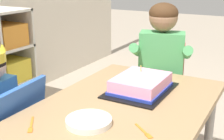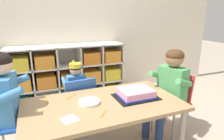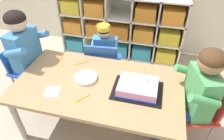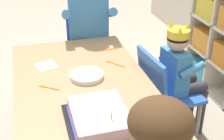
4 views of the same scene
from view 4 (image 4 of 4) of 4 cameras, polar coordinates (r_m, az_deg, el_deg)
activity_table at (r=1.80m, az=-4.83°, el=-4.88°), size 1.45×0.78×0.55m
classroom_chair_blue at (r=2.10m, az=9.35°, el=-3.43°), size 0.41×0.38×0.65m
child_with_crown at (r=2.09m, az=12.32°, el=0.21°), size 0.31×0.31×0.83m
classroom_chair_adult_side at (r=2.61m, az=-4.24°, el=4.44°), size 0.36×0.41×0.66m
adult_helper_seated at (r=2.43m, az=-4.18°, el=8.23°), size 0.45×0.43×1.05m
birthday_cake_on_tray at (r=1.47m, az=-2.12°, el=-8.87°), size 0.41×0.31×0.12m
paper_plate_stack at (r=1.88m, az=-4.58°, el=-1.01°), size 0.20×0.20×0.03m
paper_napkin_square at (r=2.05m, az=-11.78°, el=0.74°), size 0.15×0.15×0.00m
fork_scattered_mid_table at (r=2.24m, az=-0.75°, el=3.75°), size 0.02×0.15×0.00m
fork_near_child_seat at (r=1.81m, az=-11.60°, el=-3.06°), size 0.09×0.11×0.00m
fork_at_table_front_edge at (r=2.04m, az=0.39°, el=1.22°), size 0.12×0.10×0.00m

